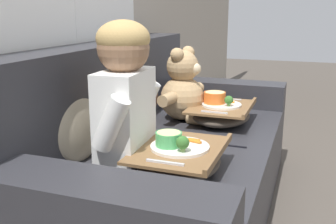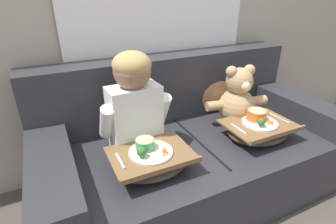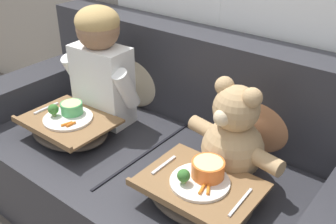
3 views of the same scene
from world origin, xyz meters
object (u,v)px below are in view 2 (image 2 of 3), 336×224
Objects in this scene: child_figure at (134,99)px; lap_tray_teddy at (258,129)px; couch at (188,147)px; throw_pillow_behind_teddy at (217,89)px; teddy_bear at (238,100)px; throw_pillow_behind_child at (123,106)px; lap_tray_child at (151,160)px.

child_figure is 0.84m from lap_tray_teddy.
couch is 0.58m from child_figure.
child_figure is (-0.76, -0.25, 0.15)m from throw_pillow_behind_teddy.
throw_pillow_behind_teddy is at bearing 18.02° from child_figure.
teddy_bear is 0.26m from lap_tray_teddy.
teddy_bear is at bearing -90.24° from throw_pillow_behind_teddy.
lap_tray_teddy is at bearing -32.84° from couch.
teddy_bear is (0.38, -0.02, 0.29)m from couch.
throw_pillow_behind_child is 0.80m from teddy_bear.
throw_pillow_behind_teddy reaches higher than lap_tray_teddy.
lap_tray_teddy is at bearing -89.70° from teddy_bear.
throw_pillow_behind_teddy is 0.25m from teddy_bear.
throw_pillow_behind_teddy is 0.82× the size of lap_tray_teddy.
teddy_bear reaches higher than lap_tray_child.
teddy_bear is at bearing -18.37° from throw_pillow_behind_child.
couch is 5.39× the size of throw_pillow_behind_teddy.
throw_pillow_behind_child is 0.66× the size of child_figure.
lap_tray_teddy is at bearing -89.98° from throw_pillow_behind_teddy.
teddy_bear is at bearing -0.36° from child_figure.
teddy_bear is at bearing 90.30° from lap_tray_teddy.
throw_pillow_behind_child is 0.76m from throw_pillow_behind_teddy.
throw_pillow_behind_teddy is 0.78× the size of teddy_bear.
lap_tray_child is at bearing -147.66° from throw_pillow_behind_teddy.
lap_tray_child is at bearing -179.92° from lap_tray_teddy.
child_figure reaches higher than lap_tray_teddy.
throw_pillow_behind_teddy is at bearing 31.80° from couch.
throw_pillow_behind_teddy is (0.76, 0.00, 0.00)m from throw_pillow_behind_child.
lap_tray_teddy is (0.00, -0.48, -0.12)m from throw_pillow_behind_teddy.
child_figure is 0.78m from teddy_bear.
child_figure is (-0.38, -0.01, 0.44)m from couch.
couch is 4.52× the size of lap_tray_child.
couch reaches higher than throw_pillow_behind_child.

